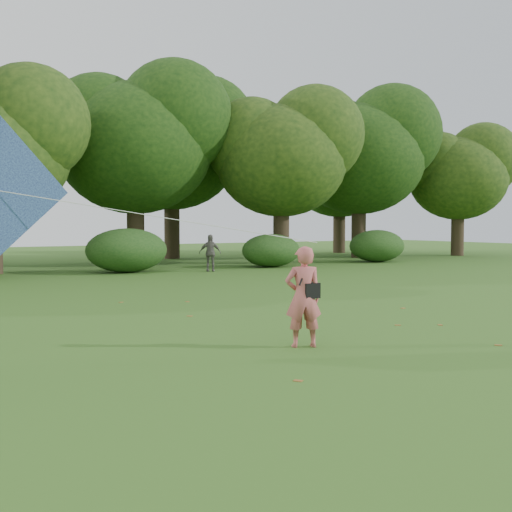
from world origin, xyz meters
TOP-DOWN VIEW (x-y plane):
  - ground at (0.00, 0.00)m, footprint 100.00×100.00m
  - man_kite_flyer at (-0.29, 0.71)m, footprint 0.74×0.63m
  - bystander_right at (6.25, 16.52)m, footprint 1.01×0.79m
  - crossbody_bag at (-0.17, 0.68)m, footprint 0.43×0.20m
  - tree_line at (1.67, 22.88)m, footprint 54.70×15.30m
  - shrub_band at (-0.72, 17.60)m, footprint 39.15×3.22m
  - fallen_leaves at (1.19, 3.78)m, footprint 11.25×9.93m

SIDE VIEW (x-z plane):
  - ground at x=0.00m, z-range 0.00..0.00m
  - fallen_leaves at x=1.19m, z-range 0.00..0.01m
  - bystander_right at x=6.25m, z-range 0.00..1.60m
  - shrub_band at x=-0.72m, z-range -0.08..1.79m
  - man_kite_flyer at x=-0.29m, z-range 0.00..1.72m
  - crossbody_bag at x=-0.17m, z-range 0.62..1.32m
  - tree_line at x=1.67m, z-range 0.86..10.35m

